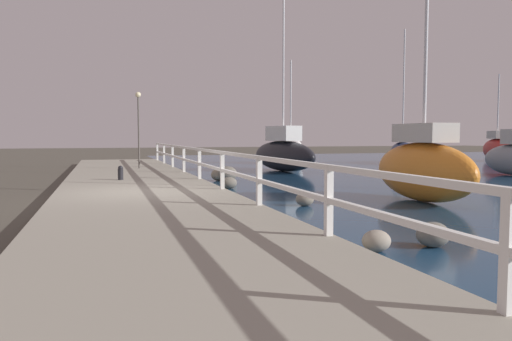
% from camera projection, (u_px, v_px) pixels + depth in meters
% --- Properties ---
extents(ground_plane, '(120.00, 120.00, 0.00)m').
position_uv_depth(ground_plane, '(144.00, 202.00, 12.61)').
color(ground_plane, '#4C473D').
extents(dock_walkway, '(4.30, 36.00, 0.27)m').
position_uv_depth(dock_walkway, '(143.00, 197.00, 12.60)').
color(dock_walkway, gray).
rests_on(dock_walkway, ground).
extents(railing, '(0.10, 32.50, 1.00)m').
position_uv_depth(railing, '(222.00, 163.00, 13.14)').
color(railing, white).
rests_on(railing, dock_walkway).
extents(boulder_far_strip, '(0.62, 0.56, 0.46)m').
position_uv_depth(boulder_far_strip, '(219.00, 175.00, 18.49)').
color(boulder_far_strip, slate).
rests_on(boulder_far_strip, ground).
extents(boulder_mid_strip, '(0.42, 0.38, 0.32)m').
position_uv_depth(boulder_mid_strip, '(376.00, 241.00, 7.17)').
color(boulder_mid_strip, gray).
rests_on(boulder_mid_strip, ground).
extents(boulder_upstream, '(0.73, 0.66, 0.55)m').
position_uv_depth(boulder_upstream, '(227.00, 174.00, 18.39)').
color(boulder_upstream, '#666056').
rests_on(boulder_upstream, ground).
extents(boulder_downstream, '(0.44, 0.40, 0.33)m').
position_uv_depth(boulder_downstream, '(305.00, 199.00, 11.85)').
color(boulder_downstream, slate).
rests_on(boulder_downstream, ground).
extents(boulder_water_edge, '(0.50, 0.45, 0.38)m').
position_uv_depth(boulder_water_edge, '(229.00, 183.00, 15.71)').
color(boulder_water_edge, '#666056').
rests_on(boulder_water_edge, ground).
extents(boulder_near_dock, '(0.51, 0.46, 0.38)m').
position_uv_depth(boulder_near_dock, '(433.00, 235.00, 7.46)').
color(boulder_near_dock, '#666056').
rests_on(boulder_near_dock, ground).
extents(mooring_bollard, '(0.17, 0.17, 0.46)m').
position_uv_depth(mooring_bollard, '(121.00, 173.00, 15.90)').
color(mooring_bollard, black).
rests_on(mooring_bollard, dock_walkway).
extents(dock_lamp, '(0.24, 0.24, 3.28)m').
position_uv_depth(dock_lamp, '(138.00, 115.00, 21.41)').
color(dock_lamp, '#514C47').
rests_on(dock_lamp, dock_walkway).
extents(sailboat_white, '(1.21, 3.49, 6.17)m').
position_uv_depth(sailboat_white, '(290.00, 148.00, 30.01)').
color(sailboat_white, white).
rests_on(sailboat_white, water_surface).
extents(sailboat_orange, '(1.12, 3.84, 6.68)m').
position_uv_depth(sailboat_orange, '(423.00, 168.00, 12.63)').
color(sailboat_orange, orange).
rests_on(sailboat_orange, water_surface).
extents(sailboat_navy, '(3.14, 4.87, 8.01)m').
position_uv_depth(sailboat_navy, '(402.00, 151.00, 30.15)').
color(sailboat_navy, '#192347').
rests_on(sailboat_navy, water_surface).
extents(sailboat_red, '(2.50, 4.09, 5.74)m').
position_uv_depth(sailboat_red, '(497.00, 148.00, 33.21)').
color(sailboat_red, red).
rests_on(sailboat_red, water_surface).
extents(sailboat_black, '(1.92, 5.66, 8.25)m').
position_uv_depth(sailboat_black, '(283.00, 153.00, 23.55)').
color(sailboat_black, black).
rests_on(sailboat_black, water_surface).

